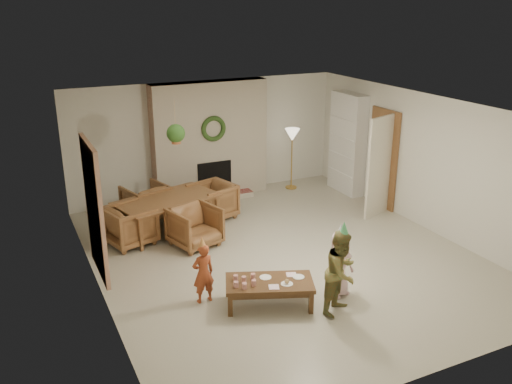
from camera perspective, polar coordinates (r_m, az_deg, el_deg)
floor at (r=9.34m, az=2.74°, el=-6.56°), size 7.00×7.00×0.00m
ceiling at (r=8.55m, az=3.01°, el=8.68°), size 7.00×7.00×0.00m
wall_back at (r=11.94m, az=-5.16°, el=5.59°), size 7.00×0.00×7.00m
wall_front at (r=6.27m, az=18.39°, el=-8.61°), size 7.00×0.00×7.00m
wall_left at (r=7.97m, az=-16.51°, el=-2.30°), size 0.00×7.00×7.00m
wall_right at (r=10.57m, az=17.35°, el=2.94°), size 0.00×7.00×7.00m
fireplace_mass at (r=11.76m, az=-4.81°, el=5.38°), size 2.50×0.40×2.50m
fireplace_hearth at (r=11.79m, az=-4.04°, el=-0.61°), size 1.60×0.30×0.12m
fireplace_firebox at (r=11.82m, az=-4.39°, el=1.42°), size 0.75×0.12×0.75m
fireplace_wreath at (r=11.48m, az=-4.44°, el=6.58°), size 0.54×0.10×0.54m
floor_lamp_base at (r=12.60m, az=3.67°, el=0.50°), size 0.26×0.26×0.03m
floor_lamp_post at (r=12.41m, az=3.73°, el=3.26°), size 0.03×0.03×1.25m
floor_lamp_shade at (r=12.25m, az=3.80°, el=5.96°), size 0.33×0.33×0.28m
bookshelf_carcass at (r=12.23m, az=9.50°, el=5.01°), size 0.30×1.00×2.20m
bookshelf_shelf_a at (r=12.40m, az=9.26°, el=2.09°), size 0.30×0.92×0.03m
bookshelf_shelf_b at (r=12.29m, az=9.36°, el=3.87°), size 0.30×0.92×0.03m
bookshelf_shelf_c at (r=12.19m, az=9.46°, el=5.68°), size 0.30×0.92×0.03m
bookshelf_shelf_d at (r=12.10m, az=9.57°, el=7.52°), size 0.30×0.92×0.03m
books_row_lower at (r=12.23m, az=9.61°, el=2.52°), size 0.20×0.40×0.24m
books_row_mid at (r=12.28m, az=9.19°, el=4.55°), size 0.20×0.44×0.24m
books_row_upper at (r=12.07m, az=9.69°, el=6.17°), size 0.20×0.36×0.22m
door_frame at (r=11.48m, az=13.09°, el=3.40°), size 0.05×0.86×2.04m
door_leaf at (r=10.97m, az=12.74°, el=2.57°), size 0.77×0.32×2.00m
curtain_panel at (r=8.16m, az=-16.47°, el=-1.78°), size 0.06×1.20×2.00m
dining_table at (r=10.24m, az=-9.03°, el=-2.42°), size 2.05×1.50×0.65m
dining_chair_near at (r=9.60m, az=-6.39°, el=-3.59°), size 0.95×0.97×0.71m
dining_chair_far at (r=10.87m, az=-11.38°, el=-1.06°), size 0.95×0.97×0.71m
dining_chair_left at (r=9.85m, az=-12.98°, el=-3.38°), size 0.97×0.95×0.71m
dining_chair_right at (r=10.76m, az=-4.55°, el=-0.94°), size 0.97×0.95×0.71m
hanging_plant_cord at (r=9.48m, az=-8.42°, el=7.41°), size 0.01×0.01×0.70m
hanging_plant_pot at (r=9.56m, az=-8.32°, el=5.36°), size 0.16×0.16×0.12m
hanging_plant_foliage at (r=9.53m, az=-8.35°, el=6.06°), size 0.32×0.32×0.32m
coffee_table_top at (r=7.75m, az=1.40°, el=-9.45°), size 1.36×1.02×0.06m
coffee_table_apron at (r=7.78m, az=1.40°, el=-9.88°), size 1.24×0.90×0.08m
coffee_leg_fl at (r=7.61m, az=-2.70°, el=-11.71°), size 0.09×0.09×0.32m
coffee_leg_fr at (r=7.69m, az=5.75°, el=-11.41°), size 0.09×0.09×0.32m
coffee_leg_bl at (r=8.04m, az=-2.76°, el=-9.88°), size 0.09×0.09×0.32m
coffee_leg_br at (r=8.12m, az=5.20°, el=-9.62°), size 0.09×0.09×0.32m
cup_a at (r=7.57m, az=-2.09°, el=-9.60°), size 0.09×0.09×0.08m
cup_b at (r=7.74m, az=-2.13°, el=-8.93°), size 0.09×0.09×0.08m
cup_c at (r=7.53m, az=-1.21°, el=-9.75°), size 0.09×0.09×0.08m
cup_d at (r=7.70m, az=-1.27°, el=-9.07°), size 0.09×0.09×0.08m
cup_e at (r=7.60m, az=-0.23°, el=-9.45°), size 0.09×0.09×0.08m
cup_f at (r=7.77m, az=-0.32°, el=-8.78°), size 0.09×0.09×0.08m
plate_a at (r=7.83m, az=0.99°, el=-8.86°), size 0.22×0.22×0.01m
plate_b at (r=7.68m, az=3.24°, el=-9.52°), size 0.22×0.22×0.01m
plate_c at (r=7.86m, az=4.45°, el=-8.80°), size 0.22×0.22×0.01m
food_scoop at (r=7.66m, az=3.24°, el=-9.28°), size 0.09×0.09×0.07m
napkin_left at (r=7.59m, az=1.87°, el=-9.85°), size 0.18×0.18×0.01m
napkin_right at (r=7.92m, az=3.70°, el=-8.58°), size 0.18×0.18×0.01m
child_red at (r=7.83m, az=-5.52°, el=-8.43°), size 0.34×0.23×0.89m
party_hat_red at (r=7.62m, az=-5.63°, el=-5.22°), size 0.15×0.15×0.17m
child_plaid at (r=7.59m, az=8.90°, el=-8.22°), size 0.73×0.68×1.20m
party_hat_plaid at (r=7.32m, az=9.16°, el=-3.76°), size 0.16×0.16×0.20m
child_pink at (r=8.04m, az=8.65°, el=-7.38°), size 0.54×0.41×0.99m
party_hat_pink at (r=7.82m, az=8.84°, el=-3.88°), size 0.13×0.13×0.18m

